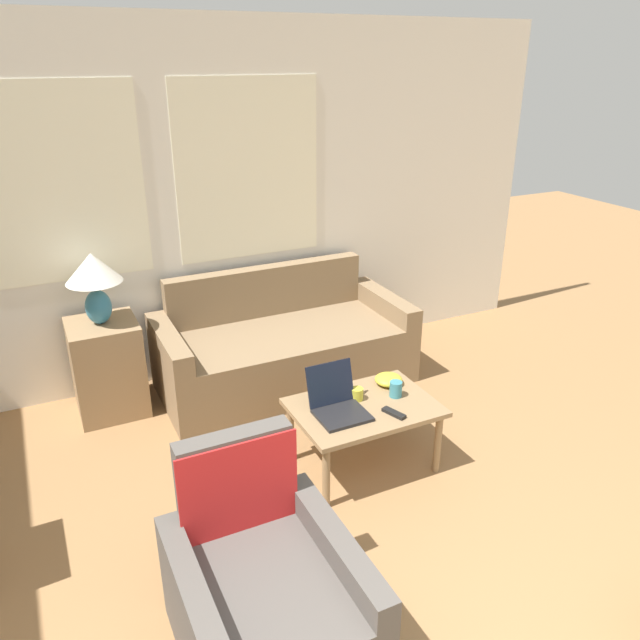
% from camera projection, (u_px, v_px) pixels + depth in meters
% --- Properties ---
extents(wall_back, '(6.26, 0.06, 2.60)m').
position_uv_depth(wall_back, '(172.00, 210.00, 4.46)').
color(wall_back, white).
rests_on(wall_back, ground_plane).
extents(couch, '(1.87, 0.85, 0.83)m').
position_uv_depth(couch, '(282.00, 348.00, 4.76)').
color(couch, '#846B4C').
rests_on(couch, ground_plane).
extents(armchair, '(0.70, 0.83, 0.88)m').
position_uv_depth(armchair, '(265.00, 598.00, 2.58)').
color(armchair, '#514C47').
rests_on(armchair, ground_plane).
extents(side_table, '(0.46, 0.46, 0.67)m').
position_uv_depth(side_table, '(108.00, 367.00, 4.32)').
color(side_table, '#937551').
rests_on(side_table, ground_plane).
extents(table_lamp, '(0.36, 0.36, 0.49)m').
position_uv_depth(table_lamp, '(94.00, 276.00, 4.05)').
color(table_lamp, teal).
rests_on(table_lamp, side_table).
extents(coffee_table, '(0.84, 0.59, 0.42)m').
position_uv_depth(coffee_table, '(364.00, 413.00, 3.71)').
color(coffee_table, '#8E704C').
rests_on(coffee_table, ground_plane).
extents(laptop, '(0.29, 0.32, 0.26)m').
position_uv_depth(laptop, '(338.00, 403.00, 3.60)').
color(laptop, black).
rests_on(laptop, coffee_table).
extents(cup_navy, '(0.08, 0.08, 0.10)m').
position_uv_depth(cup_navy, '(396.00, 389.00, 3.76)').
color(cup_navy, teal).
rests_on(cup_navy, coffee_table).
extents(cup_yellow, '(0.07, 0.07, 0.07)m').
position_uv_depth(cup_yellow, '(357.00, 394.00, 3.73)').
color(cup_yellow, gold).
rests_on(cup_yellow, coffee_table).
extents(snack_bowl, '(0.17, 0.17, 0.06)m').
position_uv_depth(snack_bowl, '(389.00, 379.00, 3.91)').
color(snack_bowl, gold).
rests_on(snack_bowl, coffee_table).
extents(tv_remote, '(0.09, 0.16, 0.02)m').
position_uv_depth(tv_remote, '(394.00, 413.00, 3.59)').
color(tv_remote, black).
rests_on(tv_remote, coffee_table).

